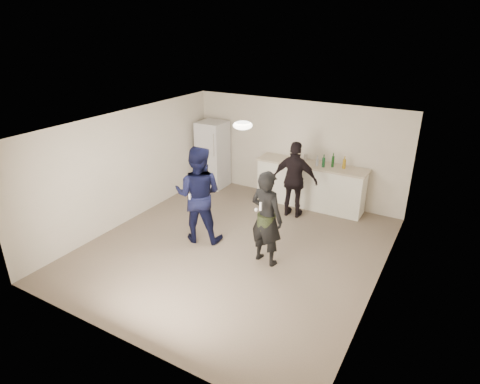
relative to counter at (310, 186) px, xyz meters
The scene contains 21 objects.
floor 2.78m from the counter, 101.65° to the right, with size 6.00×6.00×0.00m, color #6B5B4C.
ceiling 3.37m from the counter, 101.65° to the right, with size 6.00×6.00×0.00m, color silver.
wall_back 0.97m from the counter, 149.05° to the left, with size 6.00×6.00×0.00m, color beige.
wall_front 5.74m from the counter, 95.54° to the right, with size 6.00×6.00×0.00m, color beige.
wall_left 4.31m from the counter, 141.03° to the right, with size 6.00×6.00×0.00m, color beige.
wall_right 3.53m from the counter, 50.52° to the right, with size 6.00×6.00×0.00m, color beige.
counter is the anchor object (origin of this frame).
counter_top 0.55m from the counter, ahead, with size 2.68×0.64×0.04m, color #BCB092.
fridge 2.80m from the counter, behind, with size 0.70×0.70×1.80m, color silver.
fridge_handle 2.65m from the counter, 170.00° to the right, with size 0.02×0.02×0.60m, color silver.
ceiling_dome 3.10m from the counter, 103.07° to the right, with size 0.36×0.36×0.16m, color white.
shaker 0.70m from the counter, 145.27° to the left, with size 0.08×0.08×0.17m, color silver.
man 3.08m from the counter, 117.02° to the right, with size 0.98×0.76×2.01m, color #0F1340.
woman 2.84m from the counter, 85.96° to the right, with size 0.67×0.44×1.82m, color black.
camo_shorts 2.83m from the counter, 85.96° to the right, with size 0.34×0.34×0.28m, color #2A391A.
spectator 0.81m from the counter, 99.38° to the right, with size 1.05×0.44×1.79m, color black.
remote_man 3.33m from the counter, 114.80° to the right, with size 0.04×0.04×0.15m, color white.
nunchuk_man 3.25m from the counter, 113.09° to the right, with size 0.07×0.07×0.07m, color white.
remote_woman 3.14m from the counter, 86.29° to the right, with size 0.04×0.04×0.15m, color white.
nunchuk_woman 3.09m from the counter, 88.14° to the right, with size 0.07×0.07×0.07m, color silver.
bottle_cluster 0.72m from the counter, ahead, with size 1.35×0.31×0.26m.
Camera 1 is at (3.58, -6.03, 4.20)m, focal length 30.00 mm.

